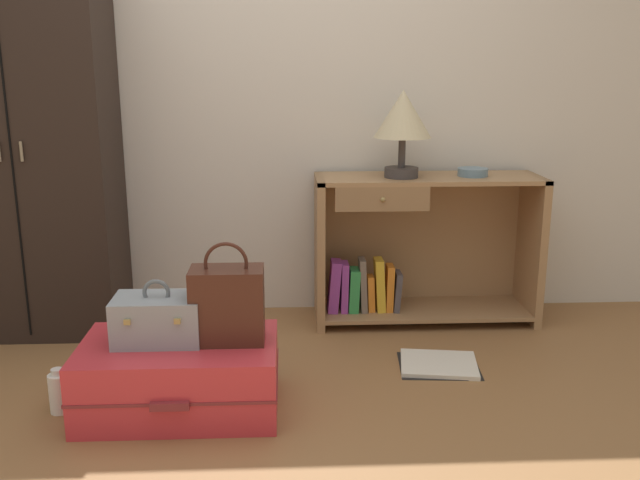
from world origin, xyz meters
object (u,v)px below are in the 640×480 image
Objects in this scene: train_case at (158,319)px; bottle at (59,392)px; wardrobe at (29,146)px; handbag at (227,304)px; bowl at (473,172)px; open_book_on_floor at (439,364)px; bookshelf at (415,250)px; table_lamp at (403,118)px; suitcase_large at (180,376)px.

train_case is 1.85× the size of bottle.
wardrobe is 4.73× the size of handbag.
bowl reaches higher than train_case.
bookshelf is at bearing 90.60° from open_book_on_floor.
bowl is 2.19m from bottle.
bookshelf is at bearing 27.48° from table_lamp.
handbag is at bearing 1.35° from bottle.
wardrobe is at bearing -179.41° from bowl.
open_book_on_floor is (0.10, -0.57, -1.06)m from table_lamp.
table_lamp is 1.64m from suitcase_large.
bowl reaches higher than handbag.
suitcase_large is 1.16m from open_book_on_floor.
wardrobe is at bearing 163.46° from open_book_on_floor.
bookshelf reaches higher than handbag.
suitcase_large is 1.93× the size of handbag.
open_book_on_floor is (0.01, -0.62, -0.37)m from bookshelf.
table_lamp is at bearing -152.52° from bookshelf.
train_case is (-0.08, 0.02, 0.23)m from suitcase_large.
bookshelf is 1.48m from suitcase_large.
bottle is at bearing -167.58° from open_book_on_floor.
suitcase_large is at bearing -145.72° from bowl.
suitcase_large is at bearing 0.54° from bottle.
bookshelf is at bearing 174.60° from bowl.
bottle is (-1.57, -0.97, -0.30)m from bookshelf.
bowl is at bearing 34.28° from suitcase_large.
handbag reaches higher than open_book_on_floor.
open_book_on_floor is at bearing -114.45° from bowl.
bottle is (-0.47, -0.00, -0.06)m from suitcase_large.
train_case is 0.49m from bottle.
wardrobe is 1.47m from suitcase_large.
table_lamp is 1.09× the size of handbag.
train_case is at bearing -141.23° from bookshelf.
train_case is at bearing -50.10° from wardrobe.
table_lamp is at bearing 99.92° from open_book_on_floor.
suitcase_large is 2.30× the size of train_case.
bookshelf reaches higher than bottle.
table_lamp reaches higher than open_book_on_floor.
bowl is (2.20, 0.02, -0.15)m from wardrobe.
wardrobe is 1.83m from table_lamp.
handbag reaches higher than bottle.
handbag is at bearing -131.89° from table_lamp.
table_lamp is 0.46m from bowl.
open_book_on_floor is at bearing 17.22° from suitcase_large.
wardrobe is 4.36× the size of table_lamp.
bookshelf is at bearing 46.48° from handbag.
bottle reaches higher than open_book_on_floor.
bowl is at bearing 38.10° from handbag.
suitcase_large is (-1.37, -0.94, -0.65)m from bowl.
handbag is (-0.90, -0.95, 0.05)m from bookshelf.
bowl is at bearing -5.40° from bookshelf.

